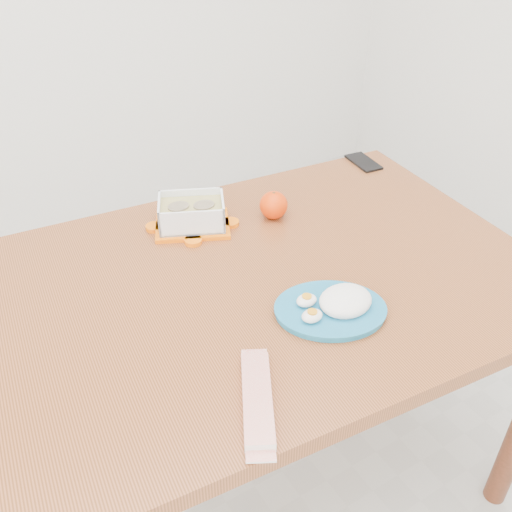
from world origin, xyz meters
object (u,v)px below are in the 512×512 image
orange_fruit (274,205)px  dining_table (256,307)px  rice_plate (335,305)px  smartphone (364,162)px  food_container (192,214)px

orange_fruit → dining_table: bearing=-131.3°
dining_table → orange_fruit: (0.18, 0.20, 0.13)m
rice_plate → smartphone: rice_plate is taller
rice_plate → smartphone: 0.72m
smartphone → food_container: bearing=-168.0°
smartphone → orange_fruit: bearing=-156.5°
dining_table → rice_plate: (0.08, -0.19, 0.11)m
smartphone → rice_plate: bearing=-128.0°
dining_table → orange_fruit: 0.29m
food_container → rice_plate: bearing=-51.8°
dining_table → rice_plate: rice_plate is taller
smartphone → dining_table: bearing=-144.3°
orange_fruit → rice_plate: bearing=-104.0°
orange_fruit → smartphone: (0.41, 0.12, -0.03)m
rice_plate → smartphone: (0.51, 0.51, -0.02)m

